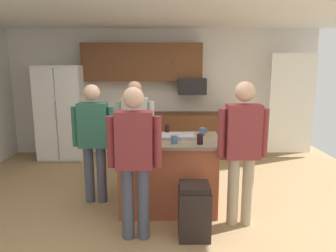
# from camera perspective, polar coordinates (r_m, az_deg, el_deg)

# --- Properties ---
(floor) EXTENTS (7.04, 7.04, 0.00)m
(floor) POSITION_cam_1_polar(r_m,az_deg,el_deg) (4.25, -1.49, -15.04)
(floor) COLOR tan
(floor) RESTS_ON ground
(ceiling) EXTENTS (7.04, 7.04, 0.00)m
(ceiling) POSITION_cam_1_polar(r_m,az_deg,el_deg) (3.88, -1.70, 21.94)
(ceiling) COLOR white
(back_wall) EXTENTS (6.40, 0.10, 2.60)m
(back_wall) POSITION_cam_1_polar(r_m,az_deg,el_deg) (6.64, -1.05, 6.17)
(back_wall) COLOR silver
(back_wall) RESTS_ON ground
(french_door_window_panel) EXTENTS (0.90, 0.06, 2.00)m
(french_door_window_panel) POSITION_cam_1_polar(r_m,az_deg,el_deg) (6.74, 21.63, 3.76)
(french_door_window_panel) COLOR white
(french_door_window_panel) RESTS_ON ground
(cabinet_run_upper) EXTENTS (2.40, 0.38, 0.75)m
(cabinet_run_upper) POSITION_cam_1_polar(r_m,az_deg,el_deg) (6.43, -4.74, 11.55)
(cabinet_run_upper) COLOR brown
(cabinet_run_lower) EXTENTS (1.80, 0.63, 0.90)m
(cabinet_run_lower) POSITION_cam_1_polar(r_m,az_deg,el_deg) (6.47, 4.26, -1.61)
(cabinet_run_lower) COLOR brown
(cabinet_run_lower) RESTS_ON ground
(refrigerator) EXTENTS (0.89, 0.76, 1.87)m
(refrigerator) POSITION_cam_1_polar(r_m,az_deg,el_deg) (6.60, -18.74, 2.35)
(refrigerator) COLOR white
(refrigerator) RESTS_ON ground
(microwave_over_range) EXTENTS (0.56, 0.40, 0.32)m
(microwave_over_range) POSITION_cam_1_polar(r_m,az_deg,el_deg) (6.34, 4.38, 7.27)
(microwave_over_range) COLOR black
(kitchen_island) EXTENTS (1.35, 0.88, 0.94)m
(kitchen_island) POSITION_cam_1_polar(r_m,az_deg,el_deg) (4.12, 0.02, -8.64)
(kitchen_island) COLOR #AD5638
(kitchen_island) RESTS_ON ground
(person_guest_right) EXTENTS (0.57, 0.22, 1.70)m
(person_guest_right) POSITION_cam_1_polar(r_m,az_deg,el_deg) (3.65, 13.46, -3.33)
(person_guest_right) COLOR tan
(person_guest_right) RESTS_ON ground
(person_guest_left) EXTENTS (0.57, 0.22, 1.63)m
(person_guest_left) POSITION_cam_1_polar(r_m,az_deg,el_deg) (4.29, -13.44, -1.83)
(person_guest_left) COLOR #4C5166
(person_guest_left) RESTS_ON ground
(person_guest_by_door) EXTENTS (0.57, 0.22, 1.64)m
(person_guest_by_door) POSITION_cam_1_polar(r_m,az_deg,el_deg) (4.69, -5.99, -0.36)
(person_guest_by_door) COLOR #232D4C
(person_guest_by_door) RESTS_ON ground
(person_elder_center) EXTENTS (0.57, 0.22, 1.65)m
(person_elder_center) POSITION_cam_1_polar(r_m,az_deg,el_deg) (3.29, -6.16, -5.17)
(person_elder_center) COLOR #4C5166
(person_elder_center) RESTS_ON ground
(glass_dark_ale) EXTENTS (0.07, 0.07, 0.14)m
(glass_dark_ale) POSITION_cam_1_polar(r_m,az_deg,el_deg) (3.84, -4.10, -1.83)
(glass_dark_ale) COLOR black
(glass_dark_ale) RESTS_ON kitchen_island
(mug_ceramic_white) EXTENTS (0.12, 0.08, 0.10)m
(mug_ceramic_white) POSITION_cam_1_polar(r_m,az_deg,el_deg) (4.19, 6.32, -1.03)
(mug_ceramic_white) COLOR #4C6B99
(mug_ceramic_white) RESTS_ON kitchen_island
(glass_pilsner) EXTENTS (0.06, 0.06, 0.17)m
(glass_pilsner) POSITION_cam_1_polar(r_m,az_deg,el_deg) (3.93, -2.58, -1.32)
(glass_pilsner) COLOR black
(glass_pilsner) RESTS_ON kitchen_island
(glass_stout_tall) EXTENTS (0.07, 0.07, 0.13)m
(glass_stout_tall) POSITION_cam_1_polar(r_m,az_deg,el_deg) (4.25, -0.15, -0.61)
(glass_stout_tall) COLOR black
(glass_stout_tall) RESTS_ON kitchen_island
(glass_short_whisky) EXTENTS (0.07, 0.07, 0.17)m
(glass_short_whisky) POSITION_cam_1_polar(r_m,az_deg,el_deg) (4.19, -5.12, -0.55)
(glass_short_whisky) COLOR black
(glass_short_whisky) RESTS_ON kitchen_island
(mug_blue_stoneware) EXTENTS (0.12, 0.08, 0.10)m
(mug_blue_stoneware) POSITION_cam_1_polar(r_m,az_deg,el_deg) (3.74, 1.16, -2.46)
(mug_blue_stoneware) COLOR #4C6B99
(mug_blue_stoneware) RESTS_ON kitchen_island
(tumbler_amber) EXTENTS (0.07, 0.07, 0.12)m
(tumbler_amber) POSITION_cam_1_polar(r_m,az_deg,el_deg) (3.72, 5.88, -2.40)
(tumbler_amber) COLOR black
(tumbler_amber) RESTS_ON kitchen_island
(serving_tray) EXTENTS (0.44, 0.30, 0.04)m
(serving_tray) POSITION_cam_1_polar(r_m,az_deg,el_deg) (4.03, 1.73, -1.91)
(serving_tray) COLOR #B7B7BC
(serving_tray) RESTS_ON kitchen_island
(trash_bin) EXTENTS (0.34, 0.34, 0.61)m
(trash_bin) POSITION_cam_1_polar(r_m,az_deg,el_deg) (3.54, 4.81, -15.23)
(trash_bin) COLOR black
(trash_bin) RESTS_ON ground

